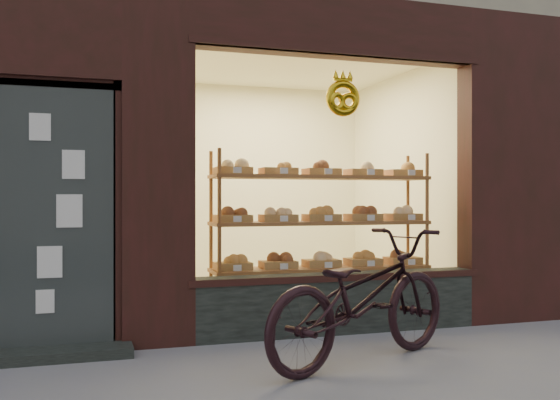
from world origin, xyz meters
name	(u,v)px	position (x,y,z in m)	size (l,w,h in m)	color
display_shelf	(321,235)	(0.45, 2.55, 0.88)	(2.20, 0.45, 1.70)	brown
bicycle	(362,297)	(0.20, 1.08, 0.50)	(0.66, 1.90, 1.00)	black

